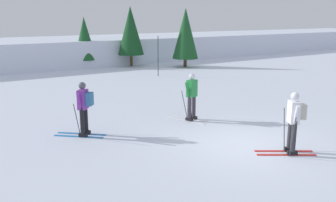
# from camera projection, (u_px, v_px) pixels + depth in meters

# --- Properties ---
(ground_plane) EXTENTS (120.00, 120.00, 0.00)m
(ground_plane) POSITION_uv_depth(u_px,v_px,m) (245.00, 144.00, 10.64)
(ground_plane) COLOR silver
(far_snow_ridge) EXTENTS (80.00, 7.93, 1.89)m
(far_snow_ridge) POSITION_uv_depth(u_px,v_px,m) (51.00, 52.00, 28.07)
(far_snow_ridge) COLOR silver
(far_snow_ridge) RESTS_ON ground
(skier_purple) EXTENTS (1.46, 1.32, 1.71)m
(skier_purple) POSITION_uv_depth(u_px,v_px,m) (84.00, 106.00, 11.18)
(skier_purple) COLOR #237AC6
(skier_purple) RESTS_ON ground
(skier_green) EXTENTS (0.95, 1.63, 1.71)m
(skier_green) POSITION_uv_depth(u_px,v_px,m) (192.00, 95.00, 12.87)
(skier_green) COLOR silver
(skier_green) RESTS_ON ground
(skier_white) EXTENTS (1.55, 1.17, 1.71)m
(skier_white) POSITION_uv_depth(u_px,v_px,m) (294.00, 120.00, 9.73)
(skier_white) COLOR red
(skier_white) RESTS_ON ground
(trail_marker_pole) EXTENTS (0.04, 0.04, 2.46)m
(trail_marker_pole) POSITION_uv_depth(u_px,v_px,m) (158.00, 56.00, 22.27)
(trail_marker_pole) COLOR black
(trail_marker_pole) RESTS_ON ground
(conifer_far_left) EXTENTS (1.89, 1.89, 4.34)m
(conifer_far_left) POSITION_uv_depth(u_px,v_px,m) (131.00, 31.00, 26.36)
(conifer_far_left) COLOR #513823
(conifer_far_left) RESTS_ON ground
(conifer_far_right) EXTENTS (1.60, 1.60, 3.58)m
(conifer_far_right) POSITION_uv_depth(u_px,v_px,m) (85.00, 39.00, 25.88)
(conifer_far_right) COLOR #513823
(conifer_far_right) RESTS_ON ground
(conifer_far_centre) EXTENTS (1.86, 1.86, 4.20)m
(conifer_far_centre) POSITION_uv_depth(u_px,v_px,m) (185.00, 33.00, 26.02)
(conifer_far_centre) COLOR #513823
(conifer_far_centre) RESTS_ON ground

